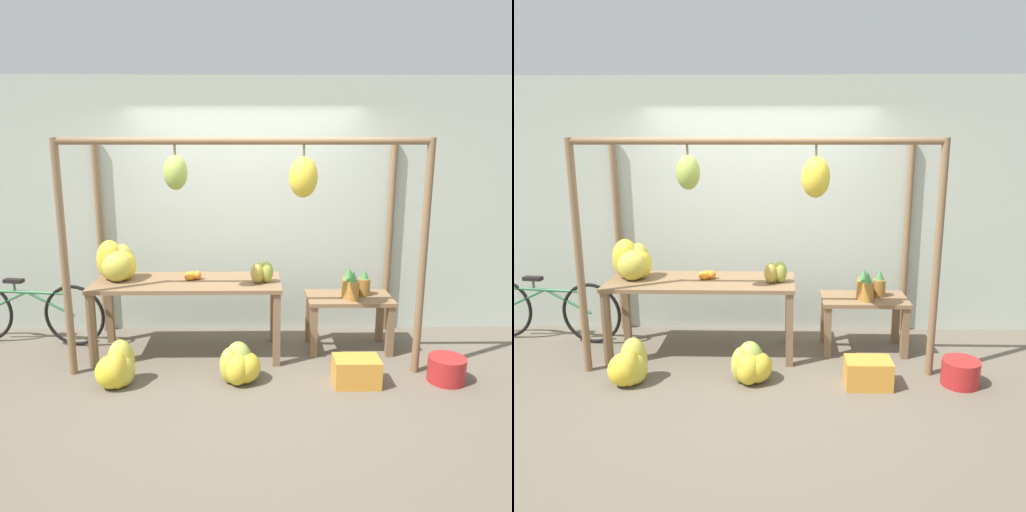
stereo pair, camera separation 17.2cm
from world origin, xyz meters
The scene contains 14 objects.
ground_plane centered at (0.00, 0.00, 0.00)m, with size 20.00×20.00×0.00m, color #665B4C.
shop_wall_back centered at (0.00, 1.35, 1.40)m, with size 8.00×0.08×2.80m.
stall_awning centered at (0.04, 0.43, 1.50)m, with size 3.27×1.25×2.15m.
display_table_main centered at (-0.57, 0.61, 0.67)m, with size 1.86×0.70×0.77m.
display_table_side centered at (1.07, 0.71, 0.44)m, with size 0.87×0.50×0.57m.
banana_pile_on_table centered at (-1.26, 0.65, 0.94)m, with size 0.44×0.39×0.40m.
orange_pile centered at (-0.52, 0.64, 0.81)m, with size 0.17×0.12×0.09m.
pineapple_cluster centered at (1.10, 0.69, 0.69)m, with size 0.31×0.30×0.30m.
banana_pile_ground_left centered at (-1.12, -0.10, 0.17)m, with size 0.42×0.39×0.41m.
banana_pile_ground_right centered at (-0.05, -0.04, 0.16)m, with size 0.46×0.39×0.37m.
fruit_crate_white centered at (0.99, -0.10, 0.13)m, with size 0.41×0.27×0.25m.
blue_bucket centered at (1.82, -0.04, 0.12)m, with size 0.33×0.33×0.23m.
parked_bicycle centered at (-2.31, 0.88, 0.35)m, with size 1.69×0.26×0.71m.
papaya_pile centered at (0.17, 0.53, 0.87)m, with size 0.28×0.21×0.21m.
Camera 2 is at (0.22, -4.17, 2.12)m, focal length 35.00 mm.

